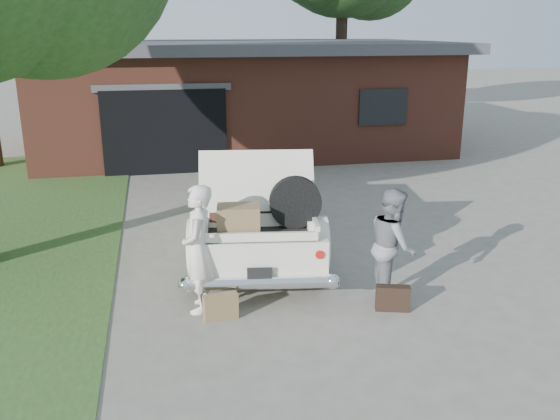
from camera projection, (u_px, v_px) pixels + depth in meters
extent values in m
plane|color=gray|center=(289.00, 294.00, 8.60)|extent=(90.00, 90.00, 0.00)
cube|color=brown|center=(240.00, 99.00, 19.11)|extent=(12.00, 7.00, 3.00)
cube|color=#4C4C51|center=(239.00, 46.00, 18.62)|extent=(12.80, 7.80, 0.30)
cube|color=black|center=(165.00, 132.00, 15.50)|extent=(3.20, 0.30, 2.20)
cube|color=#4C4C51|center=(163.00, 88.00, 15.10)|extent=(3.50, 0.12, 0.18)
cube|color=black|center=(383.00, 107.00, 16.48)|extent=(1.40, 0.08, 1.00)
cylinder|color=#38281E|center=(341.00, 53.00, 22.90)|extent=(0.44, 0.44, 5.55)
cube|color=silver|center=(255.00, 212.00, 10.36)|extent=(2.58, 5.19, 0.65)
cube|color=#BCB9A5|center=(254.00, 176.00, 10.47)|extent=(1.91, 2.20, 0.52)
cube|color=black|center=(253.00, 165.00, 11.38)|extent=(1.54, 0.30, 0.44)
cube|color=black|center=(255.00, 191.00, 9.58)|extent=(1.54, 0.30, 0.44)
cylinder|color=black|center=(199.00, 266.00, 8.78)|extent=(0.31, 0.68, 0.66)
cylinder|color=black|center=(316.00, 263.00, 8.89)|extent=(0.31, 0.68, 0.66)
cylinder|color=black|center=(210.00, 202.00, 12.00)|extent=(0.31, 0.68, 0.66)
cylinder|color=black|center=(296.00, 200.00, 12.11)|extent=(0.31, 0.68, 0.66)
cylinder|color=silver|center=(260.00, 283.00, 8.00)|extent=(2.04, 0.47, 0.18)
cylinder|color=#A5140F|center=(198.00, 257.00, 7.91)|extent=(0.13, 0.12, 0.12)
cylinder|color=#A5140F|center=(319.00, 254.00, 8.01)|extent=(0.13, 0.12, 0.12)
cube|color=black|center=(260.00, 273.00, 7.94)|extent=(0.34, 0.07, 0.17)
cube|color=black|center=(258.00, 228.00, 8.45)|extent=(1.68, 1.30, 0.04)
cube|color=silver|center=(202.00, 223.00, 8.38)|extent=(0.22, 1.09, 0.18)
cube|color=silver|center=(313.00, 220.00, 8.47)|extent=(0.22, 1.09, 0.18)
cube|color=silver|center=(259.00, 237.00, 7.92)|extent=(1.58, 0.29, 0.12)
cube|color=silver|center=(257.00, 188.00, 8.56)|extent=(1.74, 0.82, 1.02)
cube|color=#4F2E22|center=(232.00, 216.00, 8.60)|extent=(0.67, 0.49, 0.20)
cube|color=olive|center=(239.00, 220.00, 8.11)|extent=(0.63, 0.46, 0.40)
cube|color=black|center=(261.00, 214.00, 8.69)|extent=(0.72, 0.52, 0.21)
cylinder|color=black|center=(295.00, 202.00, 8.33)|extent=(0.75, 0.26, 0.74)
imported|color=silver|center=(198.00, 249.00, 7.89)|extent=(0.54, 0.71, 1.76)
imported|color=gray|center=(393.00, 245.00, 8.22)|extent=(0.76, 0.90, 1.62)
cube|color=olive|center=(221.00, 307.00, 7.81)|extent=(0.47, 0.20, 0.35)
cube|color=black|center=(393.00, 298.00, 8.06)|extent=(0.48, 0.27, 0.35)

